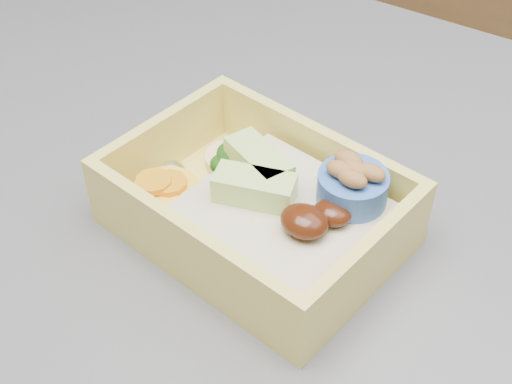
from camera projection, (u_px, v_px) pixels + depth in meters
The scene contains 1 object.
bento_box at pixel (265, 208), 0.45m from camera, with size 0.19×0.15×0.06m.
Camera 1 is at (0.17, -0.28, 1.25)m, focal length 50.00 mm.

